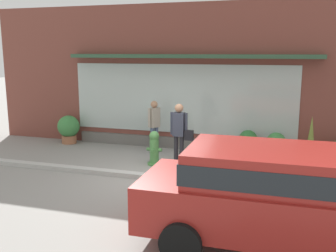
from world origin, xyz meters
name	(u,v)px	position (x,y,z in m)	size (l,w,h in m)	color
ground_plane	(160,177)	(0.00, 0.00, 0.00)	(60.00, 60.00, 0.00)	gray
curb_strip	(157,177)	(0.00, -0.20, 0.06)	(14.00, 0.24, 0.12)	#B2B2AD
storefront	(191,79)	(-0.01, 3.18, 2.25)	(14.00, 0.81, 4.60)	brown
fire_hydrant	(154,148)	(-0.49, 1.00, 0.48)	(0.44, 0.41, 0.96)	#4C8C47
pedestrian_with_handbag	(180,130)	(0.23, 1.03, 1.02)	(0.66, 0.23, 1.74)	#232328
pedestrian_passerby	(154,122)	(-0.93, 2.27, 0.95)	(0.33, 0.45, 1.63)	#475675
parked_car_red	(274,193)	(2.82, -2.81, 0.93)	(4.44, 1.97, 1.64)	maroon
potted_plant_low_front	(248,143)	(1.93, 2.57, 0.44)	(0.55, 0.55, 0.82)	#4C4C51
potted_plant_corner_tall	(69,128)	(-4.15, 2.56, 0.53)	(0.75, 0.75, 0.97)	#9E6042
potted_plant_doorstep	(311,140)	(3.68, 2.64, 0.64)	(0.27, 0.27, 1.33)	#9E6042
potted_plant_window_left	(276,146)	(2.73, 2.57, 0.40)	(0.56, 0.56, 0.80)	#B7B2A3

